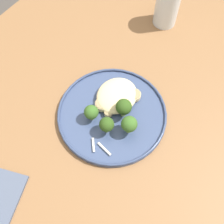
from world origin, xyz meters
TOP-DOWN VIEW (x-y plane):
  - ground at (0.00, 0.00)m, footprint 6.00×6.00m
  - wooden_dining_table at (0.00, 0.00)m, footprint 1.40×1.00m
  - dinner_plate at (-0.02, -0.02)m, footprint 0.29×0.29m
  - noodle_bed at (0.03, -0.00)m, footprint 0.12×0.11m
  - seared_scallop_left_edge at (-0.01, 0.02)m, footprint 0.04×0.04m
  - seared_scallop_tilted_round at (-0.02, -0.01)m, footprint 0.02×0.02m
  - seared_scallop_center_golden at (0.05, -0.01)m, footprint 0.03×0.03m
  - seared_scallop_half_hidden at (0.06, -0.04)m, footprint 0.04×0.04m
  - broccoli_floret_right_tilted at (-0.00, -0.04)m, footprint 0.04×0.04m
  - broccoli_floret_tall_stalk at (-0.06, -0.03)m, footprint 0.04×0.04m
  - broccoli_floret_center_pile at (-0.03, -0.08)m, footprint 0.04×0.04m
  - broccoli_floret_near_rim at (-0.06, 0.02)m, footprint 0.04×0.04m
  - onion_sliver_long_sliver at (-0.12, -0.03)m, footprint 0.03×0.03m
  - onion_sliver_short_strip at (-0.11, -0.06)m, footprint 0.01×0.05m
  - water_glass at (0.36, 0.04)m, footprint 0.07×0.07m

SIDE VIEW (x-z plane):
  - ground at x=0.00m, z-range 0.00..0.00m
  - wooden_dining_table at x=0.00m, z-range 0.29..1.03m
  - dinner_plate at x=-0.02m, z-range 0.74..0.76m
  - onion_sliver_long_sliver at x=-0.12m, z-range 0.75..0.76m
  - onion_sliver_short_strip at x=-0.11m, z-range 0.75..0.76m
  - seared_scallop_tilted_round at x=-0.02m, z-range 0.75..0.77m
  - seared_scallop_left_edge at x=-0.01m, z-range 0.75..0.77m
  - seared_scallop_half_hidden at x=0.06m, z-range 0.75..0.77m
  - seared_scallop_center_golden at x=0.05m, z-range 0.75..0.77m
  - noodle_bed at x=0.03m, z-range 0.75..0.78m
  - broccoli_floret_near_rim at x=-0.06m, z-range 0.76..0.81m
  - broccoli_floret_tall_stalk at x=-0.06m, z-range 0.76..0.81m
  - broccoli_floret_center_pile at x=-0.03m, z-range 0.76..0.82m
  - broccoli_floret_right_tilted at x=0.00m, z-range 0.76..0.82m
  - water_glass at x=0.36m, z-range 0.73..0.86m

